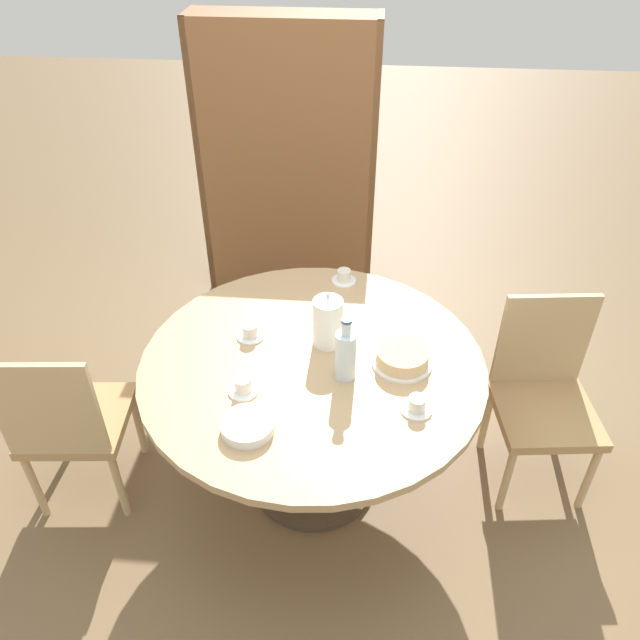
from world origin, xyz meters
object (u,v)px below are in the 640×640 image
Objects in this scene: chair_a at (543,393)px; cake_main at (402,358)px; cup_a at (243,386)px; cup_c at (250,332)px; water_bottle at (346,354)px; coffee_pot at (328,321)px; bookshelf at (289,167)px; cup_d at (417,405)px; cup_b at (344,277)px; chair_b at (70,421)px.

chair_a is 0.73m from cake_main.
cup_a is 1.00× the size of cup_c.
cake_main is at bearing -10.42° from cup_c.
chair_a is 1.33m from cup_a.
water_bottle is 0.25m from cake_main.
coffee_pot is 0.44m from cup_a.
bookshelf reaches higher than cake_main.
cake_main is (-0.64, -0.18, 0.31)m from chair_a.
cup_c is 0.77m from cup_d.
chair_a is 7.76× the size of cup_b.
cup_b is at bearing 149.71° from chair_a.
coffee_pot is 0.33m from cake_main.
bookshelf is 2.02m from cup_d.
cup_c is (-0.36, -0.45, 0.00)m from cup_b.
chair_b is 1.40m from cake_main.
cup_a and cup_c have the same top height.
chair_a reaches higher than cup_b.
chair_a is 1.03m from cup_b.
chair_b reaches higher than cup_b.
chair_a is 7.76× the size of cup_a.
water_bottle is 2.39× the size of cup_a.
water_bottle is (1.13, 0.08, 0.38)m from chair_b.
cup_c and cup_d have the same top height.
water_bottle reaches higher than chair_a.
cup_b is at bearing 93.79° from water_bottle.
cup_a is (-0.29, -0.32, -0.09)m from coffee_pot.
cake_main reaches higher than cup_a.
cup_b is (0.04, 0.46, -0.09)m from coffee_pot.
water_bottle is at bearing 104.39° from bookshelf.
bookshelf is 14.52× the size of cup_d.
cake_main is 2.05× the size of cup_c.
cake_main is 0.63m from cup_a.
cup_b and cup_c have the same top height.
bookshelf is 1.78m from water_bottle.
water_bottle is 2.39× the size of cup_d.
chair_b reaches higher than cup_a.
chair_b is 1.35m from cup_b.
cup_a is 1.00× the size of cup_d.
coffee_pot is at bearing -170.47° from chair_b.
cup_c is (-0.41, 0.21, -0.09)m from water_bottle.
chair_a is at bearing 15.28° from cake_main.
bookshelf is 14.52× the size of cup_c.
water_bottle reaches higher than cup_c.
water_bottle is at bearing -86.21° from cup_b.
chair_a is 1.02m from coffee_pot.
cake_main is (0.30, -0.11, -0.08)m from coffee_pot.
coffee_pot reaches higher than cup_d.
bookshelf is at bearing 91.36° from cup_c.
cup_c is 1.00× the size of cup_d.
chair_a is at bearing 17.12° from water_bottle.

